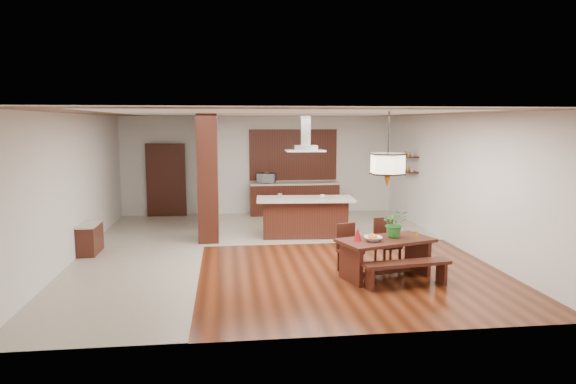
{
  "coord_description": "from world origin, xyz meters",
  "views": [
    {
      "loc": [
        -1.01,
        -10.61,
        2.71
      ],
      "look_at": [
        0.3,
        0.0,
        1.25
      ],
      "focal_mm": 32.0,
      "sensor_mm": 36.0,
      "label": 1
    }
  ],
  "objects": [
    {
      "name": "gold_ornament",
      "position": [
        2.35,
        -2.02,
        0.74
      ],
      "size": [
        0.08,
        0.08,
        0.1
      ],
      "primitive_type": "cylinder",
      "rotation": [
        0.0,
        0.0,
        0.04
      ],
      "color": "gold",
      "rests_on": "dining_table"
    },
    {
      "name": "dining_bench",
      "position": [
        1.95,
        -2.68,
        0.21
      ],
      "size": [
        1.53,
        0.52,
        0.42
      ],
      "primitive_type": null,
      "rotation": [
        0.0,
        0.0,
        0.13
      ],
      "color": "black",
      "rests_on": "ground"
    },
    {
      "name": "hallway_doorway",
      "position": [
        -2.7,
        4.4,
        1.05
      ],
      "size": [
        1.1,
        0.2,
        2.1
      ],
      "primitive_type": "cube",
      "color": "black",
      "rests_on": "ground"
    },
    {
      "name": "partition_pier",
      "position": [
        -1.4,
        1.2,
        1.45
      ],
      "size": [
        0.45,
        1.0,
        2.9
      ],
      "primitive_type": "cube",
      "color": "black",
      "rests_on": "ground"
    },
    {
      "name": "pendant_lantern",
      "position": [
        1.76,
        -2.11,
        2.25
      ],
      "size": [
        0.64,
        0.64,
        1.31
      ],
      "primitive_type": null,
      "color": "#FFE8C3",
      "rests_on": "room_shell"
    },
    {
      "name": "dining_chair_right",
      "position": [
        2.0,
        -1.51,
        0.46
      ],
      "size": [
        0.49,
        0.49,
        0.92
      ],
      "primitive_type": null,
      "rotation": [
        0.0,
        0.0,
        0.22
      ],
      "color": "black",
      "rests_on": "ground"
    },
    {
      "name": "soffit_band",
      "position": [
        0.0,
        0.0,
        2.88
      ],
      "size": [
        8.0,
        9.0,
        0.02
      ],
      "primitive_type": "cube",
      "color": "#422410",
      "rests_on": "room_shell"
    },
    {
      "name": "island_cup",
      "position": [
        1.25,
        1.09,
        0.98
      ],
      "size": [
        0.14,
        0.14,
        0.09
      ],
      "primitive_type": "imported",
      "rotation": [
        0.0,
        0.0,
        0.28
      ],
      "color": "silver",
      "rests_on": "kitchen_island"
    },
    {
      "name": "foliage_plant",
      "position": [
        1.96,
        -1.99,
        0.93
      ],
      "size": [
        0.47,
        0.41,
        0.49
      ],
      "primitive_type": "imported",
      "rotation": [
        0.0,
        0.0,
        -0.06
      ],
      "color": "#297B2C",
      "rests_on": "dining_table"
    },
    {
      "name": "shelf_lower",
      "position": [
        3.87,
        2.6,
        1.4
      ],
      "size": [
        0.26,
        0.9,
        0.04
      ],
      "primitive_type": "cube",
      "color": "black",
      "rests_on": "room_shell"
    },
    {
      "name": "shelf_upper",
      "position": [
        3.87,
        2.6,
        1.8
      ],
      "size": [
        0.26,
        0.9,
        0.04
      ],
      "primitive_type": "cube",
      "color": "black",
      "rests_on": "room_shell"
    },
    {
      "name": "range_hood",
      "position": [
        0.85,
        1.23,
        2.46
      ],
      "size": [
        0.9,
        0.55,
        0.87
      ],
      "primitive_type": null,
      "color": "silver",
      "rests_on": "room_shell"
    },
    {
      "name": "dining_table",
      "position": [
        1.76,
        -2.11,
        0.5
      ],
      "size": [
        1.81,
        1.28,
        0.68
      ],
      "rotation": [
        0.0,
        0.0,
        0.31
      ],
      "color": "black",
      "rests_on": "ground"
    },
    {
      "name": "napkin_cone",
      "position": [
        1.24,
        -2.19,
        0.8
      ],
      "size": [
        0.15,
        0.15,
        0.24
      ],
      "primitive_type": "cone",
      "rotation": [
        0.0,
        0.0,
        -0.03
      ],
      "color": "#AB0C1A",
      "rests_on": "dining_table"
    },
    {
      "name": "rear_counter",
      "position": [
        1.0,
        4.2,
        0.48
      ],
      "size": [
        2.6,
        0.62,
        0.95
      ],
      "color": "black",
      "rests_on": "ground"
    },
    {
      "name": "hallway_console",
      "position": [
        -3.81,
        0.2,
        0.32
      ],
      "size": [
        0.37,
        0.88,
        0.63
      ],
      "primitive_type": "cube",
      "color": "black",
      "rests_on": "ground"
    },
    {
      "name": "kitchen_island",
      "position": [
        0.85,
        1.22,
        0.48
      ],
      "size": [
        2.34,
        1.16,
        0.94
      ],
      "rotation": [
        0.0,
        0.0,
        -0.08
      ],
      "color": "black",
      "rests_on": "ground"
    },
    {
      "name": "microwave",
      "position": [
        0.18,
        4.2,
        1.09
      ],
      "size": [
        0.58,
        0.46,
        0.28
      ],
      "primitive_type": "imported",
      "rotation": [
        0.0,
        0.0,
        -0.23
      ],
      "color": "silver",
      "rests_on": "rear_counter"
    },
    {
      "name": "partition_stub",
      "position": [
        -1.4,
        3.3,
        1.45
      ],
      "size": [
        0.18,
        2.4,
        2.9
      ],
      "primitive_type": "cube",
      "color": "silver",
      "rests_on": "ground"
    },
    {
      "name": "tile_kitchen",
      "position": [
        1.25,
        2.5,
        0.01
      ],
      "size": [
        5.5,
        4.0,
        0.01
      ],
      "primitive_type": "cube",
      "color": "#B5AA97",
      "rests_on": "ground"
    },
    {
      "name": "room_shell",
      "position": [
        0.0,
        0.0,
        2.06
      ],
      "size": [
        9.0,
        9.04,
        2.92
      ],
      "color": "#3C180B",
      "rests_on": "ground"
    },
    {
      "name": "dining_chair_left",
      "position": [
        1.22,
        -1.76,
        0.44
      ],
      "size": [
        0.48,
        0.48,
        0.88
      ],
      "primitive_type": null,
      "rotation": [
        0.0,
        0.0,
        0.29
      ],
      "color": "black",
      "rests_on": "ground"
    },
    {
      "name": "tile_hallway",
      "position": [
        -2.75,
        0.0,
        0.01
      ],
      "size": [
        2.5,
        9.0,
        0.01
      ],
      "primitive_type": "cube",
      "color": "#B5AA97",
      "rests_on": "ground"
    },
    {
      "name": "kitchen_window",
      "position": [
        1.0,
        4.46,
        1.75
      ],
      "size": [
        2.6,
        0.08,
        1.5
      ],
      "primitive_type": "cube",
      "color": "#A76032",
      "rests_on": "room_shell"
    },
    {
      "name": "fruit_bowl",
      "position": [
        1.5,
        -2.23,
        0.72
      ],
      "size": [
        0.32,
        0.32,
        0.08
      ],
      "primitive_type": "imported",
      "rotation": [
        0.0,
        0.0,
        -0.05
      ],
      "color": "beige",
      "rests_on": "dining_table"
    }
  ]
}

